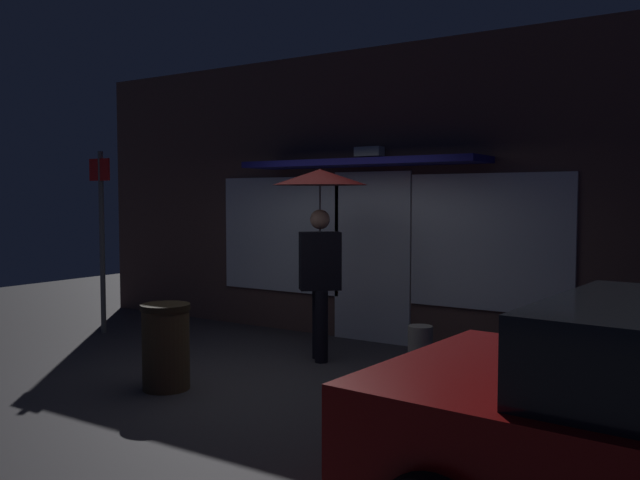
# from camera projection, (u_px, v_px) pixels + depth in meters

# --- Properties ---
(ground_plane) EXTENTS (18.00, 18.00, 0.00)m
(ground_plane) POSITION_uv_depth(u_px,v_px,m) (269.00, 379.00, 6.95)
(ground_plane) COLOR #38353A
(building_facade) EXTENTS (9.73, 1.00, 3.78)m
(building_facade) POSITION_uv_depth(u_px,v_px,m) (378.00, 197.00, 8.78)
(building_facade) COLOR brown
(building_facade) RESTS_ON ground
(person_with_umbrella) EXTENTS (1.08, 1.08, 2.19)m
(person_with_umbrella) POSITION_uv_depth(u_px,v_px,m) (320.00, 214.00, 7.64)
(person_with_umbrella) COLOR black
(person_with_umbrella) RESTS_ON ground
(street_sign_post) EXTENTS (0.40, 0.07, 2.50)m
(street_sign_post) POSITION_uv_depth(u_px,v_px,m) (102.00, 231.00, 9.23)
(street_sign_post) COLOR #595B60
(street_sign_post) RESTS_ON ground
(sidewalk_bollard) EXTENTS (0.26, 0.26, 0.50)m
(sidewalk_bollard) POSITION_uv_depth(u_px,v_px,m) (420.00, 349.00, 7.18)
(sidewalk_bollard) COLOR #9E998E
(sidewalk_bollard) RESTS_ON ground
(sidewalk_bollard_2) EXTENTS (0.20, 0.20, 0.48)m
(sidewalk_bollard_2) POSITION_uv_depth(u_px,v_px,m) (517.00, 352.00, 7.11)
(sidewalk_bollard_2) COLOR #B2A899
(sidewalk_bollard_2) RESTS_ON ground
(trash_bin) EXTENTS (0.48, 0.48, 0.83)m
(trash_bin) POSITION_uv_depth(u_px,v_px,m) (166.00, 346.00, 6.56)
(trash_bin) COLOR #473823
(trash_bin) RESTS_ON ground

